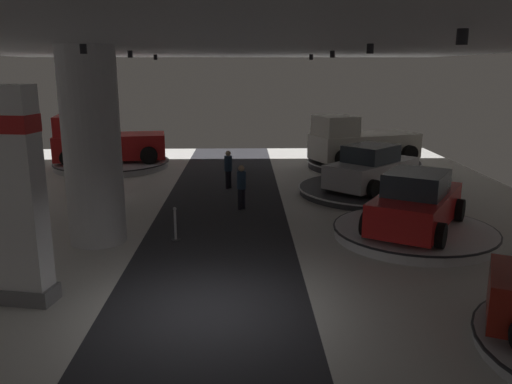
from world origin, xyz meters
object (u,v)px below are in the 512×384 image
at_px(display_platform_mid_right, 414,232).
at_px(pickup_truck_deep_right, 359,143).
at_px(display_platform_deep_left, 112,164).
at_px(pickup_truck_deep_left, 104,143).
at_px(visitor_walking_near, 241,184).
at_px(display_platform_far_right, 371,190).
at_px(visitor_walking_far, 228,167).
at_px(brand_sign_pylon, 15,195).
at_px(display_car_mid_right, 416,203).
at_px(display_platform_deep_right, 364,164).
at_px(display_car_far_right, 372,168).
at_px(column_left, 92,147).

distance_m(display_platform_mid_right, pickup_truck_deep_right, 11.04).
bearing_deg(display_platform_deep_left, display_platform_mid_right, -44.28).
height_order(pickup_truck_deep_left, visitor_walking_near, pickup_truck_deep_left).
bearing_deg(pickup_truck_deep_right, display_platform_far_right, -96.93).
bearing_deg(visitor_walking_near, visitor_walking_far, 99.76).
xyz_separation_m(brand_sign_pylon, visitor_walking_far, (4.03, 10.56, -1.46)).
distance_m(display_car_mid_right, display_platform_deep_right, 11.18).
distance_m(display_platform_mid_right, display_car_far_right, 5.56).
height_order(brand_sign_pylon, display_platform_deep_right, brand_sign_pylon).
height_order(brand_sign_pylon, display_car_mid_right, brand_sign_pylon).
relative_size(display_platform_mid_right, visitor_walking_near, 2.98).
relative_size(display_platform_mid_right, pickup_truck_deep_right, 0.83).
relative_size(pickup_truck_deep_right, visitor_walking_near, 3.58).
height_order(display_platform_mid_right, visitor_walking_far, visitor_walking_far).
bearing_deg(display_car_mid_right, visitor_walking_far, 130.59).
bearing_deg(visitor_walking_far, display_platform_deep_right, 34.06).
bearing_deg(display_car_far_right, display_platform_far_right, 44.09).
height_order(display_car_mid_right, pickup_truck_deep_right, pickup_truck_deep_right).
distance_m(column_left, pickup_truck_deep_right, 14.88).
relative_size(display_platform_deep_right, display_platform_far_right, 0.98).
height_order(brand_sign_pylon, visitor_walking_near, brand_sign_pylon).
xyz_separation_m(pickup_truck_deep_right, visitor_walking_near, (-5.81, -7.65, -0.37)).
height_order(pickup_truck_deep_left, display_platform_mid_right, pickup_truck_deep_left).
bearing_deg(display_platform_deep_right, display_platform_far_right, -99.85).
relative_size(display_platform_deep_left, pickup_truck_deep_right, 1.00).
bearing_deg(brand_sign_pylon, column_left, 83.37).
height_order(display_platform_deep_left, visitor_walking_far, visitor_walking_far).
xyz_separation_m(brand_sign_pylon, pickup_truck_deep_left, (-2.30, 15.33, -1.11)).
relative_size(display_platform_deep_left, display_platform_far_right, 0.98).
xyz_separation_m(display_car_far_right, visitor_walking_near, (-5.12, -2.18, -0.12)).
relative_size(display_platform_far_right, display_car_far_right, 1.36).
relative_size(brand_sign_pylon, display_platform_far_right, 0.79).
distance_m(display_platform_deep_right, display_car_far_right, 5.73).
distance_m(display_platform_deep_left, display_platform_mid_right, 16.30).
relative_size(pickup_truck_deep_left, display_car_mid_right, 1.23).
bearing_deg(brand_sign_pylon, pickup_truck_deep_right, 55.20).
bearing_deg(display_platform_mid_right, pickup_truck_deep_left, 136.62).
bearing_deg(display_platform_mid_right, display_car_far_right, 89.75).
bearing_deg(column_left, display_platform_mid_right, 0.15).
xyz_separation_m(display_platform_far_right, display_car_far_right, (-0.02, -0.02, 0.88)).
bearing_deg(column_left, display_platform_deep_right, 47.29).
bearing_deg(visitor_walking_far, visitor_walking_near, -80.24).
height_order(display_platform_deep_right, visitor_walking_near, visitor_walking_near).
xyz_separation_m(brand_sign_pylon, pickup_truck_deep_right, (10.40, 14.96, -1.08)).
height_order(display_platform_far_right, visitor_walking_far, visitor_walking_far).
bearing_deg(display_car_mid_right, display_car_far_right, 89.58).
distance_m(display_car_mid_right, visitor_walking_near, 6.08).
bearing_deg(display_platform_mid_right, pickup_truck_deep_right, 86.30).
relative_size(display_car_far_right, visitor_walking_far, 2.68).
distance_m(display_car_mid_right, pickup_truck_deep_right, 11.01).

